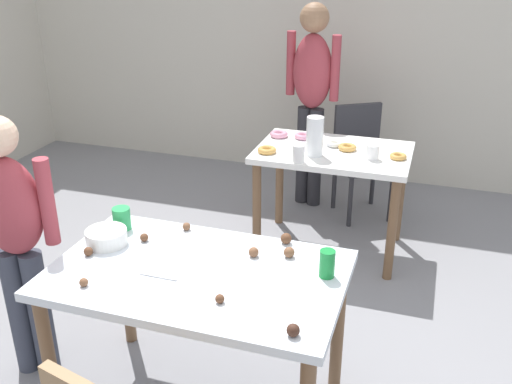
% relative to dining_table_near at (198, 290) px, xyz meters
% --- Properties ---
extents(wall_back, '(6.40, 0.10, 2.60)m').
position_rel_dining_table_near_xyz_m(wall_back, '(0.07, 3.18, 0.65)').
color(wall_back, beige).
rests_on(wall_back, ground_plane).
extents(dining_table_near, '(1.27, 0.78, 0.75)m').
position_rel_dining_table_near_xyz_m(dining_table_near, '(0.00, 0.00, 0.00)').
color(dining_table_near, silver).
rests_on(dining_table_near, ground_plane).
extents(dining_table_far, '(1.02, 0.68, 0.75)m').
position_rel_dining_table_near_xyz_m(dining_table_far, '(0.26, 1.70, -0.02)').
color(dining_table_far, white).
rests_on(dining_table_far, ground_plane).
extents(chair_far_table, '(0.55, 0.55, 0.87)m').
position_rel_dining_table_near_xyz_m(chair_far_table, '(0.36, 2.39, -0.16)').
color(chair_far_table, '#2D2D33').
rests_on(chair_far_table, ground_plane).
extents(person_girl_near, '(0.46, 0.25, 1.36)m').
position_rel_dining_table_near_xyz_m(person_girl_near, '(-0.91, -0.03, 0.15)').
color(person_girl_near, '#383D4C').
rests_on(person_girl_near, ground_plane).
extents(person_adult_far, '(0.45, 0.27, 1.62)m').
position_rel_dining_table_near_xyz_m(person_adult_far, '(-0.06, 2.42, 0.33)').
color(person_adult_far, '#28282D').
rests_on(person_adult_far, ground_plane).
extents(mixing_bowl, '(0.19, 0.19, 0.07)m').
position_rel_dining_table_near_xyz_m(mixing_bowl, '(-0.50, 0.09, 0.13)').
color(mixing_bowl, white).
rests_on(mixing_bowl, dining_table_near).
extents(soda_can, '(0.07, 0.07, 0.12)m').
position_rel_dining_table_near_xyz_m(soda_can, '(0.54, 0.13, 0.16)').
color(soda_can, '#198438').
rests_on(soda_can, dining_table_near).
extents(fork_near, '(0.17, 0.02, 0.01)m').
position_rel_dining_table_near_xyz_m(fork_near, '(-0.13, -0.10, 0.10)').
color(fork_near, silver).
rests_on(fork_near, dining_table_near).
extents(cup_near_0, '(0.09, 0.09, 0.11)m').
position_rel_dining_table_near_xyz_m(cup_near_0, '(-0.50, 0.25, 0.15)').
color(cup_near_0, green).
rests_on(cup_near_0, dining_table_near).
extents(cake_ball_0, '(0.04, 0.04, 0.04)m').
position_rel_dining_table_near_xyz_m(cake_ball_0, '(-0.34, 0.16, 0.12)').
color(cake_ball_0, brown).
rests_on(cake_ball_0, dining_table_near).
extents(cake_ball_1, '(0.05, 0.05, 0.05)m').
position_rel_dining_table_near_xyz_m(cake_ball_1, '(0.19, 0.19, 0.12)').
color(cake_ball_1, brown).
rests_on(cake_ball_1, dining_table_near).
extents(cake_ball_2, '(0.04, 0.04, 0.04)m').
position_rel_dining_table_near_xyz_m(cake_ball_2, '(-0.39, -0.26, 0.12)').
color(cake_ball_2, brown).
rests_on(cake_ball_2, dining_table_near).
extents(cake_ball_3, '(0.05, 0.05, 0.05)m').
position_rel_dining_table_near_xyz_m(cake_ball_3, '(0.35, 0.23, 0.12)').
color(cake_ball_3, brown).
rests_on(cake_ball_3, dining_table_near).
extents(cake_ball_4, '(0.05, 0.05, 0.05)m').
position_rel_dining_table_near_xyz_m(cake_ball_4, '(0.51, -0.30, 0.12)').
color(cake_ball_4, '#3D2319').
rests_on(cake_ball_4, dining_table_near).
extents(cake_ball_5, '(0.04, 0.04, 0.04)m').
position_rel_dining_table_near_xyz_m(cake_ball_5, '(-0.20, 0.33, 0.12)').
color(cake_ball_5, brown).
rests_on(cake_ball_5, dining_table_near).
extents(cake_ball_6, '(0.05, 0.05, 0.05)m').
position_rel_dining_table_near_xyz_m(cake_ball_6, '(0.30, 0.35, 0.12)').
color(cake_ball_6, brown).
rests_on(cake_ball_6, dining_table_near).
extents(cake_ball_7, '(0.04, 0.04, 0.04)m').
position_rel_dining_table_near_xyz_m(cake_ball_7, '(-0.52, -0.03, 0.12)').
color(cake_ball_7, brown).
rests_on(cake_ball_7, dining_table_near).
extents(cake_ball_8, '(0.04, 0.04, 0.04)m').
position_rel_dining_table_near_xyz_m(cake_ball_8, '(0.18, -0.19, 0.12)').
color(cake_ball_8, brown).
rests_on(cake_ball_8, dining_table_near).
extents(pitcher_far, '(0.11, 0.11, 0.26)m').
position_rel_dining_table_near_xyz_m(pitcher_far, '(0.16, 1.56, 0.23)').
color(pitcher_far, white).
rests_on(pitcher_far, dining_table_far).
extents(cup_far_0, '(0.09, 0.09, 0.10)m').
position_rel_dining_table_near_xyz_m(cup_far_0, '(0.12, 1.68, 0.15)').
color(cup_far_0, '#3351B2').
rests_on(cup_far_0, dining_table_far).
extents(cup_far_1, '(0.08, 0.08, 0.10)m').
position_rel_dining_table_near_xyz_m(cup_far_1, '(0.53, 1.61, 0.15)').
color(cup_far_1, white).
rests_on(cup_far_1, dining_table_far).
extents(cup_far_2, '(0.08, 0.08, 0.11)m').
position_rel_dining_table_near_xyz_m(cup_far_2, '(0.09, 1.40, 0.15)').
color(cup_far_2, white).
rests_on(cup_far_2, dining_table_far).
extents(donut_far_0, '(0.13, 0.13, 0.04)m').
position_rel_dining_table_near_xyz_m(donut_far_0, '(-0.15, 1.51, 0.12)').
color(donut_far_0, gold).
rests_on(donut_far_0, dining_table_far).
extents(donut_far_1, '(0.12, 0.12, 0.04)m').
position_rel_dining_table_near_xyz_m(donut_far_1, '(0.01, 1.87, 0.12)').
color(donut_far_1, pink).
rests_on(donut_far_1, dining_table_far).
extents(donut_far_2, '(0.11, 0.11, 0.03)m').
position_rel_dining_table_near_xyz_m(donut_far_2, '(0.25, 1.78, 0.11)').
color(donut_far_2, white).
rests_on(donut_far_2, dining_table_far).
extents(donut_far_3, '(0.13, 0.13, 0.04)m').
position_rel_dining_table_near_xyz_m(donut_far_3, '(-0.16, 1.85, 0.12)').
color(donut_far_3, pink).
rests_on(donut_far_3, dining_table_far).
extents(donut_far_4, '(0.11, 0.11, 0.03)m').
position_rel_dining_table_near_xyz_m(donut_far_4, '(0.69, 1.66, 0.11)').
color(donut_far_4, gold).
rests_on(donut_far_4, dining_table_far).
extents(donut_far_5, '(0.12, 0.12, 0.04)m').
position_rel_dining_table_near_xyz_m(donut_far_5, '(0.35, 1.73, 0.12)').
color(donut_far_5, gold).
rests_on(donut_far_5, dining_table_far).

